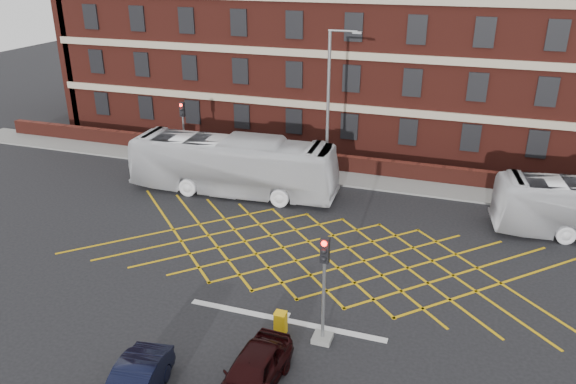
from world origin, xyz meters
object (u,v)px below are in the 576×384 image
(car_maroon, at_px, (253,373))
(traffic_light_near, at_px, (323,300))
(direction_signs, at_px, (158,141))
(bus_left, at_px, (233,165))
(utility_cabinet, at_px, (281,323))
(street_lamp, at_px, (328,137))
(traffic_light_far, at_px, (184,139))

(car_maroon, relative_size, traffic_light_near, 0.94)
(direction_signs, bearing_deg, bus_left, -26.43)
(traffic_light_near, bearing_deg, direction_signs, 135.97)
(bus_left, xyz_separation_m, utility_cabinet, (7.14, -11.87, -1.25))
(traffic_light_near, height_order, utility_cabinet, traffic_light_near)
(utility_cabinet, bearing_deg, street_lamp, 98.10)
(car_maroon, relative_size, street_lamp, 0.43)
(bus_left, relative_size, traffic_light_near, 2.88)
(traffic_light_near, xyz_separation_m, traffic_light_far, (-13.74, 15.17, 0.00))
(street_lamp, relative_size, utility_cabinet, 10.08)
(street_lamp, relative_size, direction_signs, 4.26)
(car_maroon, xyz_separation_m, traffic_light_near, (1.48, 3.16, 1.08))
(direction_signs, height_order, utility_cabinet, direction_signs)
(bus_left, bearing_deg, street_lamp, -68.45)
(bus_left, distance_m, car_maroon, 16.66)
(traffic_light_near, bearing_deg, car_maroon, -115.10)
(bus_left, relative_size, street_lamp, 1.31)
(street_lamp, bearing_deg, utility_cabinet, -81.90)
(car_maroon, xyz_separation_m, street_lamp, (-2.14, 17.27, 2.57))
(traffic_light_far, xyz_separation_m, direction_signs, (-2.13, 0.17, -0.39))
(traffic_light_far, bearing_deg, car_maroon, -56.22)
(traffic_light_near, distance_m, traffic_light_far, 20.47)
(traffic_light_near, relative_size, direction_signs, 1.94)
(traffic_light_far, bearing_deg, utility_cabinet, -51.48)
(car_maroon, height_order, direction_signs, direction_signs)
(bus_left, xyz_separation_m, street_lamp, (5.12, 2.31, 1.54))
(car_maroon, xyz_separation_m, traffic_light_far, (-12.26, 18.33, 1.08))
(direction_signs, distance_m, utility_cabinet, 21.03)
(car_maroon, relative_size, direction_signs, 1.82)
(car_maroon, distance_m, street_lamp, 17.59)
(bus_left, distance_m, traffic_light_far, 6.03)
(direction_signs, xyz_separation_m, utility_cabinet, (14.27, -15.42, -0.91))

